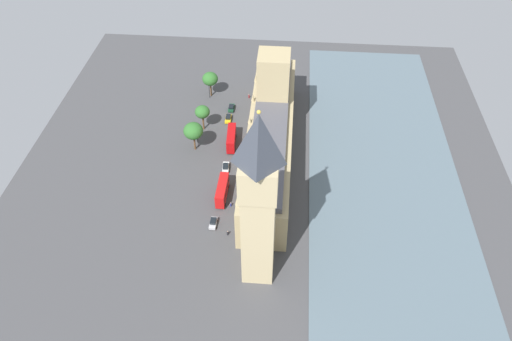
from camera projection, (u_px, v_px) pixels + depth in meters
name	position (u px, v px, depth m)	size (l,w,h in m)	color
ground_plane	(263.00, 156.00, 151.71)	(146.93, 146.93, 0.00)	#424244
river_thames	(381.00, 162.00, 149.45)	(44.12, 132.24, 0.25)	slate
parliament_building	(270.00, 131.00, 147.59)	(13.22, 73.36, 27.96)	tan
clock_tower	(258.00, 201.00, 103.03)	(8.28, 8.28, 48.89)	tan
car_dark_green_corner	(231.00, 108.00, 168.62)	(1.96, 4.21, 1.74)	#19472D
car_yellow_cab_far_end	(228.00, 118.00, 164.17)	(2.03, 4.52, 1.74)	gold
double_decker_bus_by_river_gate	(231.00, 138.00, 153.79)	(3.15, 10.63, 4.75)	#B20C0F
car_white_kerbside	(226.00, 167.00, 146.54)	(2.20, 4.44, 1.74)	silver
double_decker_bus_near_tower	(222.00, 190.00, 137.01)	(2.79, 10.54, 4.75)	red
car_silver_under_trees	(213.00, 223.00, 130.55)	(1.98, 4.08, 1.74)	#B7B7BC
pedestrian_trailing	(228.00, 233.00, 128.19)	(0.56, 0.63, 1.52)	black
pedestrian_opposite_hall	(249.00, 96.00, 173.98)	(0.54, 0.63, 1.54)	maroon
pedestrian_leading	(231.00, 205.00, 135.66)	(0.54, 0.43, 1.50)	navy
plane_tree_midblock	(202.00, 112.00, 156.72)	(4.81, 4.81, 9.01)	brown
plane_tree_slot_10	(210.00, 79.00, 170.75)	(5.49, 5.49, 9.35)	brown
plane_tree_slot_11	(193.00, 131.00, 149.00)	(6.05, 6.05, 9.89)	brown
street_lamp_slot_12	(209.00, 87.00, 171.43)	(0.56, 0.56, 6.65)	black
street_lamp_slot_13	(197.00, 136.00, 151.70)	(0.56, 0.56, 6.28)	black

